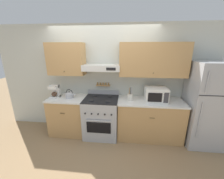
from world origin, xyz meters
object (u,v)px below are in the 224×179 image
at_px(tea_kettle, 70,95).
at_px(utensil_crock, 130,97).
at_px(refrigerator, 207,105).
at_px(stove_range, 101,117).
at_px(coffee_maker, 55,91).
at_px(microwave, 156,94).

bearing_deg(tea_kettle, utensil_crock, 0.00).
height_order(refrigerator, utensil_crock, refrigerator).
bearing_deg(tea_kettle, stove_range, -1.26).
bearing_deg(coffee_maker, tea_kettle, -3.99).
xyz_separation_m(stove_range, microwave, (1.21, 0.03, 0.59)).
bearing_deg(utensil_crock, tea_kettle, -180.00).
distance_m(microwave, utensil_crock, 0.56).
relative_size(stove_range, coffee_maker, 3.57).
relative_size(stove_range, microwave, 2.20).
height_order(refrigerator, tea_kettle, refrigerator).
relative_size(tea_kettle, microwave, 0.50).
bearing_deg(stove_range, refrigerator, -0.68).
height_order(stove_range, utensil_crock, utensil_crock).
bearing_deg(coffee_maker, utensil_crock, -0.82).
xyz_separation_m(stove_range, refrigerator, (2.24, -0.03, 0.42)).
bearing_deg(utensil_crock, microwave, 1.85).
distance_m(coffee_maker, microwave, 2.31).
bearing_deg(utensil_crock, coffee_maker, 179.18).
distance_m(stove_range, tea_kettle, 0.90).
xyz_separation_m(microwave, utensil_crock, (-0.55, -0.02, -0.07)).
bearing_deg(refrigerator, microwave, 176.64).
distance_m(stove_range, utensil_crock, 0.83).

